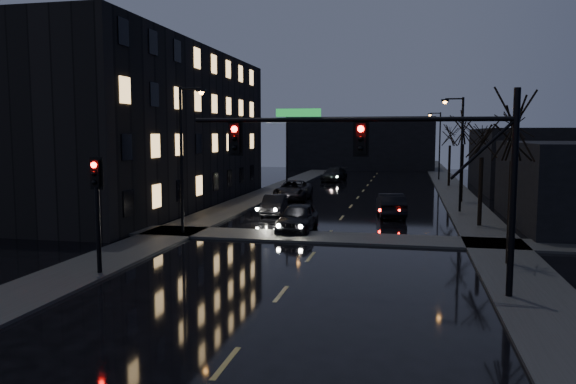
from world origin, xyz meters
The scene contains 21 objects.
sidewalk_left centered at (-8.50, 35.00, 0.06)m, with size 3.00×140.00×0.12m, color #2D2D2B.
sidewalk_right centered at (8.50, 35.00, 0.06)m, with size 3.00×140.00×0.12m, color #2D2D2B.
sidewalk_cross centered at (0.00, 18.50, 0.06)m, with size 40.00×3.00×0.12m, color #2D2D2B.
apartment_block centered at (-16.50, 30.00, 6.00)m, with size 12.00×30.00×12.00m, color black.
commercial_right_far centered at (17.00, 48.00, 3.00)m, with size 12.00×18.00×6.00m, color black.
far_block centered at (-3.00, 78.00, 4.00)m, with size 22.00×10.00×8.00m, color black.
signal_mast centered at (3.85, 9.00, 4.87)m, with size 11.11×0.41×7.00m.
signal_pole_left centered at (-7.50, 8.99, 3.01)m, with size 0.35×0.41×4.53m.
tree_near centered at (8.40, 14.00, 6.22)m, with size 3.52×3.52×8.08m.
tree_mid_a centered at (8.40, 24.00, 5.83)m, with size 3.30×3.30×7.58m.
tree_mid_b centered at (8.40, 36.00, 6.61)m, with size 3.74×3.74×8.59m.
tree_far centered at (8.40, 50.00, 6.06)m, with size 3.43×3.43×7.88m.
streetlight_l_near centered at (-7.58, 18.00, 4.77)m, with size 1.53×0.28×8.00m.
streetlight_l_far centered at (-7.58, 45.00, 4.77)m, with size 1.53×0.28×8.00m.
streetlight_r_mid centered at (7.58, 30.00, 4.77)m, with size 1.53×0.28×8.00m.
streetlight_r_far centered at (7.58, 58.00, 4.77)m, with size 1.53×0.28×8.00m.
oncoming_car_a centered at (-1.86, 20.40, 0.79)m, with size 1.87×4.65×1.59m, color black.
oncoming_car_b centered at (-4.69, 26.50, 0.67)m, with size 1.41×4.05×1.34m, color black.
oncoming_car_c centered at (-5.18, 35.43, 0.79)m, with size 2.63×5.71×1.59m, color black.
oncoming_car_d centered at (-4.21, 54.49, 0.79)m, with size 2.20×5.41×1.57m, color black.
lead_car centered at (3.13, 27.31, 0.78)m, with size 1.66×4.75×1.57m, color black.
Camera 1 is at (4.20, -10.45, 5.52)m, focal length 35.00 mm.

